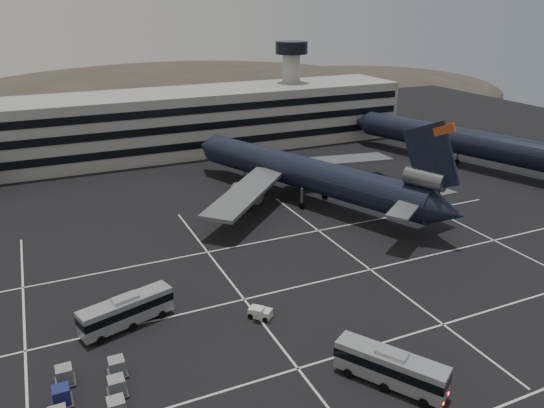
{
  "coord_description": "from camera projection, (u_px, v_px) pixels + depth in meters",
  "views": [
    {
      "loc": [
        -25.84,
        -47.29,
        33.35
      ],
      "look_at": [
        4.83,
        19.67,
        5.0
      ],
      "focal_mm": 35.0,
      "sensor_mm": 36.0,
      "label": 1
    }
  ],
  "objects": [
    {
      "name": "terminal",
      "position": [
        145.0,
        126.0,
        118.87
      ],
      "size": [
        125.0,
        26.0,
        24.0
      ],
      "color": "gray",
      "rests_on": "ground"
    },
    {
      "name": "hills",
      "position": [
        149.0,
        119.0,
        217.71
      ],
      "size": [
        352.0,
        180.0,
        44.0
      ],
      "color": "#38332B",
      "rests_on": "ground"
    },
    {
      "name": "trijet_far",
      "position": [
        464.0,
        141.0,
        112.92
      ],
      "size": [
        26.15,
        56.28,
        18.08
      ],
      "rotation": [
        0.0,
        0.0,
        0.31
      ],
      "color": "black",
      "rests_on": "ground"
    },
    {
      "name": "trijet_main",
      "position": [
        308.0,
        173.0,
        92.03
      ],
      "size": [
        44.01,
        55.26,
        18.08
      ],
      "rotation": [
        0.0,
        0.0,
        0.38
      ],
      "color": "black",
      "rests_on": "ground"
    },
    {
      "name": "bus_near",
      "position": [
        390.0,
        366.0,
        48.51
      ],
      "size": [
        7.6,
        10.12,
        3.68
      ],
      "rotation": [
        0.0,
        0.0,
        0.56
      ],
      "color": "#A1A3AA",
      "rests_on": "ground"
    },
    {
      "name": "ground",
      "position": [
        304.0,
        305.0,
        62.14
      ],
      "size": [
        260.0,
        260.0,
        0.0
      ],
      "primitive_type": "plane",
      "color": "black",
      "rests_on": "ground"
    },
    {
      "name": "bus_far",
      "position": [
        126.0,
        310.0,
        57.38
      ],
      "size": [
        10.63,
        5.29,
        3.66
      ],
      "rotation": [
        0.0,
        0.0,
        1.86
      ],
      "color": "#A1A3AA",
      "rests_on": "ground"
    },
    {
      "name": "uld_cluster",
      "position": [
        89.0,
        391.0,
        47.15
      ],
      "size": [
        7.65,
        8.65,
        1.73
      ],
      "rotation": [
        0.0,
        0.0,
        -0.17
      ],
      "color": "#2D2D30",
      "rests_on": "ground"
    },
    {
      "name": "lane_markings",
      "position": [
        309.0,
        300.0,
        63.13
      ],
      "size": [
        90.0,
        55.62,
        0.01
      ],
      "color": "silver",
      "rests_on": "ground"
    },
    {
      "name": "tug_b",
      "position": [
        261.0,
        312.0,
        59.29
      ],
      "size": [
        2.77,
        2.83,
        1.6
      ],
      "rotation": [
        0.0,
        0.0,
        0.74
      ],
      "color": "silver",
      "rests_on": "ground"
    }
  ]
}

